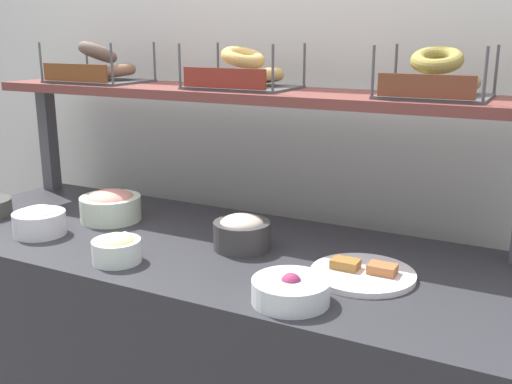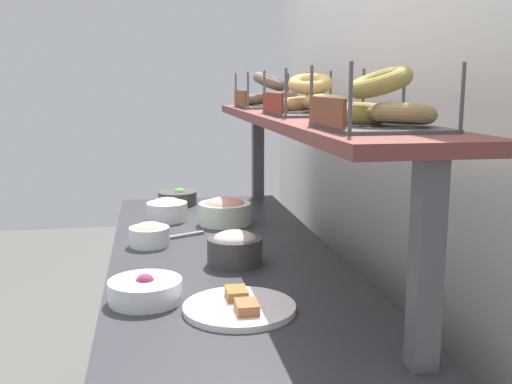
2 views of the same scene
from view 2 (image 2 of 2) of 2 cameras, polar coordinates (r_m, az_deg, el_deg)
back_wall at (r=2.01m, az=12.58°, el=4.94°), size 3.04×0.06×2.40m
deli_counter at (r=2.09m, az=-3.04°, el=-16.90°), size 1.84×0.70×0.85m
shelf_riser_left at (r=2.77m, az=0.17°, el=3.49°), size 0.05×0.05×0.40m
shelf_riser_right at (r=1.15m, az=15.83°, el=-6.78°), size 0.05×0.05×0.40m
upper_shelf at (r=1.91m, az=4.83°, el=6.85°), size 1.80×0.32×0.03m
bowl_cream_cheese at (r=2.36m, az=-8.44°, el=-1.63°), size 0.16×0.16×0.09m
bowl_beet_salad at (r=1.52m, az=-10.46°, el=-9.11°), size 0.18×0.18×0.07m
bowl_veggie_mix at (r=2.67m, az=-7.43°, el=-0.49°), size 0.17×0.17×0.07m
bowl_lox_spread at (r=2.29m, az=-2.97°, el=-1.80°), size 0.20×0.20×0.10m
bowl_egg_salad at (r=2.01m, az=-10.08°, el=-3.96°), size 0.13×0.13×0.08m
bowl_tuna_salad at (r=1.78m, az=-2.03°, el=-5.29°), size 0.16×0.16×0.10m
serving_plate_white at (r=1.44m, az=-1.56°, el=-10.84°), size 0.27×0.27×0.04m
serving_spoon_near_plate at (r=2.10m, az=-7.85°, el=-4.21°), size 0.10×0.16×0.01m
bagel_basket_poppy at (r=2.47m, az=1.19°, el=9.11°), size 0.33×0.24×0.15m
bagel_basket_sesame at (r=1.91m, az=5.03°, el=8.66°), size 0.33×0.26×0.14m
bagel_basket_everything at (r=1.34m, az=11.51°, el=7.83°), size 0.29×0.26×0.14m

